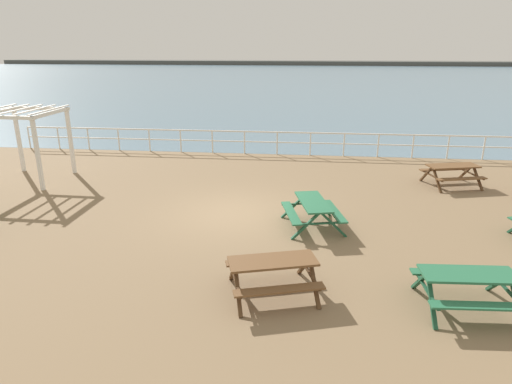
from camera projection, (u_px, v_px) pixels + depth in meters
name	position (u px, v px, depth m)	size (l,w,h in m)	color
ground_plane	(236.00, 216.00, 13.76)	(30.00, 24.00, 0.20)	#846B4C
sea_band	(292.00, 79.00, 63.45)	(142.00, 90.00, 0.01)	slate
distant_shoreline	(298.00, 65.00, 103.97)	(142.00, 6.00, 1.80)	#4C4C47
seaward_railing	(261.00, 139.00, 20.80)	(23.07, 0.07, 1.08)	white
picnic_table_near_right	(468.00, 282.00, 8.65)	(1.88, 1.63, 0.80)	#286B47
picnic_table_mid_centre	(452.00, 170.00, 16.20)	(2.12, 1.90, 0.80)	brown
picnic_table_seaward	(313.00, 208.00, 12.55)	(1.87, 2.09, 0.80)	#286B47
picnic_table_corner	(273.00, 268.00, 9.18)	(2.15, 1.95, 0.80)	brown
lattice_pergola	(24.00, 128.00, 16.45)	(2.49, 2.61, 2.70)	white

